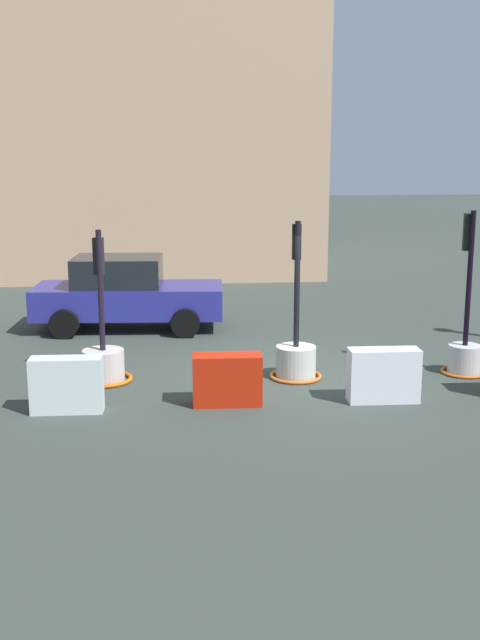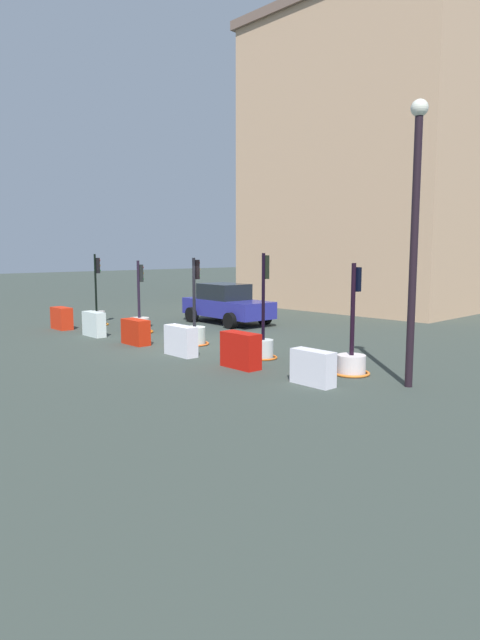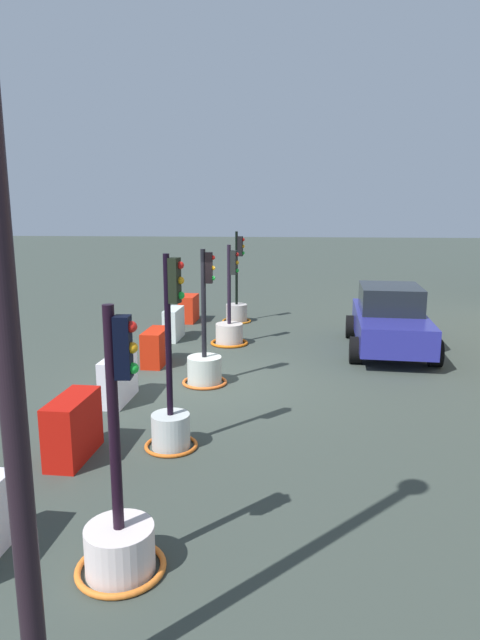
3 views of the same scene
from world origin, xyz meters
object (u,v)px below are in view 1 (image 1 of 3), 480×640
traffic_light_1 (103,359)px  traffic_light_2 (296,355)px  construction_barrier_1 (67,385)px  car_blue_estate (126,294)px  construction_barrier_3 (384,375)px  traffic_light_3 (465,345)px  construction_barrier_2 (227,380)px

traffic_light_1 → traffic_light_2: traffic_light_2 is taller
construction_barrier_1 → traffic_light_2: bearing=21.0°
construction_barrier_1 → car_blue_estate: car_blue_estate is taller
construction_barrier_3 → traffic_light_2: bearing=128.8°
traffic_light_2 → traffic_light_3: size_ratio=0.95×
traffic_light_3 → construction_barrier_3: (-1.89, -1.41, -0.09)m
construction_barrier_2 → car_blue_estate: bearing=107.9°
traffic_light_1 → traffic_light_2: size_ratio=0.95×
construction_barrier_2 → car_blue_estate: (-1.80, 5.57, 0.40)m
construction_barrier_1 → construction_barrier_2: size_ratio=1.01×
traffic_light_3 → construction_barrier_1: 6.97m
traffic_light_2 → traffic_light_3: (3.05, -0.03, 0.12)m
traffic_light_1 → construction_barrier_3: traffic_light_1 is taller
construction_barrier_3 → car_blue_estate: car_blue_estate is taller
car_blue_estate → traffic_light_2: bearing=-53.6°
traffic_light_1 → traffic_light_3: (6.40, -0.17, 0.14)m
construction_barrier_1 → construction_barrier_3: 4.93m
traffic_light_2 → construction_barrier_2: size_ratio=2.52×
construction_barrier_3 → car_blue_estate: size_ratio=0.26×
traffic_light_3 → traffic_light_2: bearing=179.4°
traffic_light_2 → car_blue_estate: 5.27m
construction_barrier_1 → construction_barrier_3: size_ratio=0.97×
traffic_light_2 → construction_barrier_3: size_ratio=2.43×
traffic_light_1 → construction_barrier_3: 4.77m
traffic_light_3 → construction_barrier_1: bearing=-168.2°
traffic_light_3 → construction_barrier_2: traffic_light_3 is taller
construction_barrier_2 → car_blue_estate: car_blue_estate is taller
traffic_light_3 → construction_barrier_3: traffic_light_3 is taller
traffic_light_3 → construction_barrier_1: traffic_light_3 is taller
car_blue_estate → construction_barrier_1: bearing=-96.6°
traffic_light_1 → construction_barrier_1: 1.65m
traffic_light_1 → traffic_light_2: bearing=-2.4°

